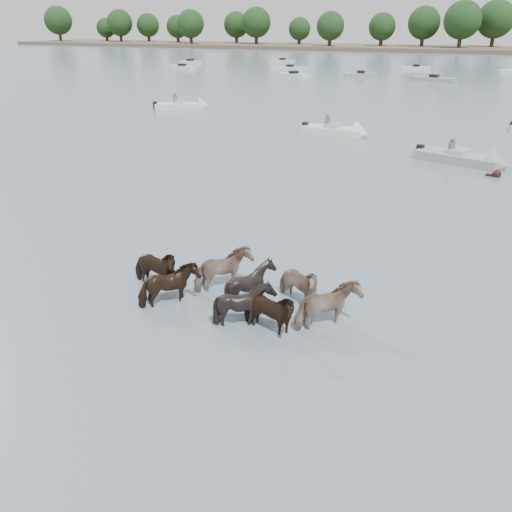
% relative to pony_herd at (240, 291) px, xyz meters
% --- Properties ---
extents(ground, '(400.00, 400.00, 0.00)m').
position_rel_pony_herd_xyz_m(ground, '(1.35, -1.94, -0.49)').
color(ground, '#4E6270').
rests_on(ground, ground).
extents(shoreline, '(160.00, 30.00, 1.00)m').
position_rel_pony_herd_xyz_m(shoreline, '(-68.65, 148.06, 0.01)').
color(shoreline, '#4C4233').
rests_on(shoreline, ground).
extents(pony_herd, '(6.78, 3.02, 1.41)m').
position_rel_pony_herd_xyz_m(pony_herd, '(0.00, 0.00, 0.00)').
color(pony_herd, black).
rests_on(pony_herd, ground).
extents(swimming_pony, '(0.72, 0.44, 0.44)m').
position_rel_pony_herd_xyz_m(swimming_pony, '(5.74, 17.02, -0.39)').
color(swimming_pony, black).
rests_on(swimming_pony, ground).
extents(motorboat_a, '(4.76, 1.95, 1.92)m').
position_rel_pony_herd_xyz_m(motorboat_a, '(-4.02, 24.09, -0.26)').
color(motorboat_a, silver).
rests_on(motorboat_a, ground).
extents(motorboat_b, '(5.14, 3.01, 1.92)m').
position_rel_pony_herd_xyz_m(motorboat_b, '(4.46, 19.07, -0.26)').
color(motorboat_b, gray).
rests_on(motorboat_b, ground).
extents(motorboat_f, '(4.83, 3.80, 1.92)m').
position_rel_pony_herd_xyz_m(motorboat_f, '(-19.81, 30.31, -0.26)').
color(motorboat_f, silver).
rests_on(motorboat_f, ground).
extents(distant_flotilla, '(103.60, 28.57, 0.93)m').
position_rel_pony_herd_xyz_m(distant_flotilla, '(2.07, 74.39, -0.23)').
color(distant_flotilla, silver).
rests_on(distant_flotilla, ground).
extents(treeline, '(149.67, 21.47, 12.52)m').
position_rel_pony_herd_xyz_m(treeline, '(-64.16, 147.30, 6.23)').
color(treeline, '#382619').
rests_on(treeline, ground).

